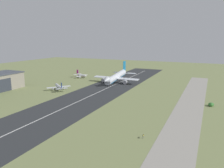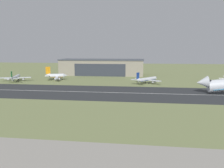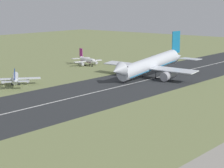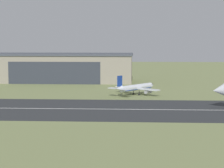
{
  "view_description": "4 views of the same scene",
  "coord_description": "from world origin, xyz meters",
  "views": [
    {
      "loc": [
        -117.39,
        18.51,
        43.53
      ],
      "look_at": [
        27.81,
        84.85,
        10.65
      ],
      "focal_mm": 35.0,
      "sensor_mm": 36.0,
      "label": 1
    },
    {
      "loc": [
        27.37,
        -12.27,
        22.64
      ],
      "look_at": [
        14.6,
        85.9,
        7.32
      ],
      "focal_mm": 35.0,
      "sensor_mm": 36.0,
      "label": 2
    },
    {
      "loc": [
        -79.61,
        -6.17,
        34.25
      ],
      "look_at": [
        21.85,
        77.41,
        9.29
      ],
      "focal_mm": 70.0,
      "sensor_mm": 36.0,
      "label": 3
    },
    {
      "loc": [
        32.22,
        -34.91,
        23.09
      ],
      "look_at": [
        25.52,
        84.63,
        10.1
      ],
      "focal_mm": 70.0,
      "sensor_mm": 36.0,
      "label": 4
    }
  ],
  "objects": [
    {
      "name": "runway_centreline",
      "position": [
        0.0,
        102.55,
        0.07
      ],
      "size": [
        355.9,
        0.7,
        0.01
      ],
      "primitive_type": "cube",
      "color": "silver",
      "rests_on": "runway_strip"
    },
    {
      "name": "airplane_parked_centre",
      "position": [
        32.11,
        137.78,
        2.91
      ],
      "size": [
        20.34,
        21.82,
        8.34
      ],
      "color": "silver",
      "rests_on": "ground_plane"
    },
    {
      "name": "hangar_building",
      "position": [
        -7.9,
        186.62,
        7.31
      ],
      "size": [
        76.52,
        23.9,
        14.57
      ],
      "color": "gray",
      "rests_on": "ground_plane"
    },
    {
      "name": "runway_strip",
      "position": [
        0.0,
        102.55,
        0.03
      ],
      "size": [
        395.44,
        41.61,
        0.06
      ],
      "primitive_type": "cube",
      "color": "#2B2D30",
      "rests_on": "ground_plane"
    }
  ]
}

